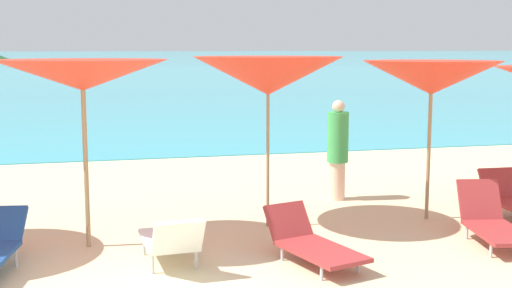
# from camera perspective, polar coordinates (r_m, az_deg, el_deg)

# --- Properties ---
(ground_plane) EXTENTS (50.00, 100.00, 0.30)m
(ground_plane) POSITION_cam_1_polar(r_m,az_deg,el_deg) (15.93, -14.05, -1.67)
(ground_plane) COLOR beige
(ocean_water) EXTENTS (650.00, 440.00, 0.02)m
(ocean_water) POSITION_cam_1_polar(r_m,az_deg,el_deg) (235.14, -14.05, 7.42)
(ocean_water) COLOR #38B7CC
(ocean_water) RESTS_ON ground_plane
(umbrella_4) EXTENTS (2.21, 2.21, 2.39)m
(umbrella_4) POSITION_cam_1_polar(r_m,az_deg,el_deg) (8.53, -14.66, 5.70)
(umbrella_4) COLOR #9E7F59
(umbrella_4) RESTS_ON ground_plane
(umbrella_5) EXTENTS (2.17, 2.17, 2.41)m
(umbrella_5) POSITION_cam_1_polar(r_m,az_deg,el_deg) (9.24, 1.04, 5.86)
(umbrella_5) COLOR #9E7F59
(umbrella_5) RESTS_ON ground_plane
(umbrella_6) EXTENTS (2.03, 2.03, 2.35)m
(umbrella_6) POSITION_cam_1_polar(r_m,az_deg,el_deg) (9.99, 14.82, 5.50)
(umbrella_6) COLOR #9E7F59
(umbrella_6) RESTS_ON ground_plane
(lounge_chair_1) EXTENTS (0.97, 1.54, 0.60)m
(lounge_chair_1) POSITION_cam_1_polar(r_m,az_deg,el_deg) (7.97, 4.80, -8.42)
(lounge_chair_1) COLOR #A53333
(lounge_chair_1) RESTS_ON ground_plane
(lounge_chair_2) EXTENTS (0.83, 1.49, 0.74)m
(lounge_chair_2) POSITION_cam_1_polar(r_m,az_deg,el_deg) (9.21, 19.65, -6.29)
(lounge_chair_2) COLOR #A53333
(lounge_chair_2) RESTS_ON ground_plane
(lounge_chair_6) EXTENTS (0.66, 1.35, 0.69)m
(lounge_chair_6) POSITION_cam_1_polar(r_m,az_deg,el_deg) (7.87, -7.28, -8.11)
(lounge_chair_6) COLOR white
(lounge_chair_6) RESTS_ON ground_plane
(beachgoer_1) EXTENTS (0.35, 0.35, 1.67)m
(beachgoer_1) POSITION_cam_1_polar(r_m,az_deg,el_deg) (11.14, 7.02, -0.33)
(beachgoer_1) COLOR beige
(beachgoer_1) RESTS_ON ground_plane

